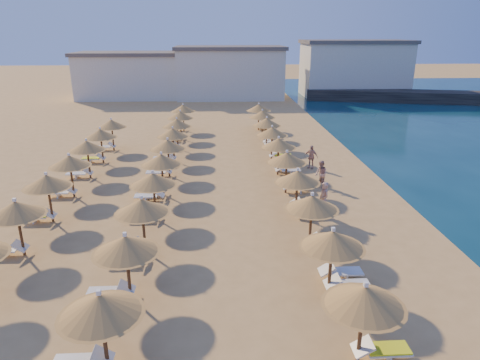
{
  "coord_description": "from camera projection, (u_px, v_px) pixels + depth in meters",
  "views": [
    {
      "loc": [
        -0.86,
        -19.01,
        9.36
      ],
      "look_at": [
        0.37,
        4.0,
        1.3
      ],
      "focal_mm": 32.0,
      "sensor_mm": 36.0,
      "label": 1
    }
  ],
  "objects": [
    {
      "name": "jetty",
      "position": [
        417.0,
        96.0,
        59.25
      ],
      "size": [
        30.09,
        11.06,
        1.5
      ],
      "primitive_type": "cube",
      "rotation": [
        0.0,
        0.0,
        -0.24
      ],
      "color": "black",
      "rests_on": "ground"
    },
    {
      "name": "parasol_row_east",
      "position": [
        287.0,
        158.0,
        25.42
      ],
      "size": [
        2.43,
        37.62,
        2.7
      ],
      "color": "brown",
      "rests_on": "ground"
    },
    {
      "name": "hotel_blocks",
      "position": [
        248.0,
        71.0,
        62.82
      ],
      "size": [
        48.51,
        9.37,
        8.1
      ],
      "color": "white",
      "rests_on": "ground"
    },
    {
      "name": "beachgoer_b",
      "position": [
        321.0,
        174.0,
        26.77
      ],
      "size": [
        0.84,
        0.98,
        1.73
      ],
      "primitive_type": "imported",
      "rotation": [
        0.0,
        0.0,
        -1.33
      ],
      "color": "tan",
      "rests_on": "ground"
    },
    {
      "name": "beachgoer_c",
      "position": [
        311.0,
        157.0,
        30.55
      ],
      "size": [
        1.06,
        0.85,
        1.69
      ],
      "primitive_type": "imported",
      "rotation": [
        0.0,
        0.0,
        -0.53
      ],
      "color": "tan",
      "rests_on": "ground"
    },
    {
      "name": "beachgoer_a",
      "position": [
        324.0,
        200.0,
        22.45
      ],
      "size": [
        0.61,
        0.79,
        1.93
      ],
      "primitive_type": "imported",
      "rotation": [
        0.0,
        0.0,
        -1.34
      ],
      "color": "tan",
      "rests_on": "ground"
    },
    {
      "name": "parasol_row_west",
      "position": [
        161.0,
        160.0,
        25.04
      ],
      "size": [
        2.43,
        37.62,
        2.7
      ],
      "color": "brown",
      "rests_on": "ground"
    },
    {
      "name": "parasol_row_inland",
      "position": [
        70.0,
        162.0,
        24.77
      ],
      "size": [
        2.43,
        23.55,
        2.7
      ],
      "color": "brown",
      "rests_on": "ground"
    },
    {
      "name": "ground",
      "position": [
        237.0,
        232.0,
        21.05
      ],
      "size": [
        220.0,
        220.0,
        0.0
      ],
      "primitive_type": "plane",
      "color": "tan",
      "rests_on": "ground"
    },
    {
      "name": "loungers",
      "position": [
        198.0,
        189.0,
        25.7
      ],
      "size": [
        15.82,
        36.74,
        0.66
      ],
      "color": "white",
      "rests_on": "ground"
    }
  ]
}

